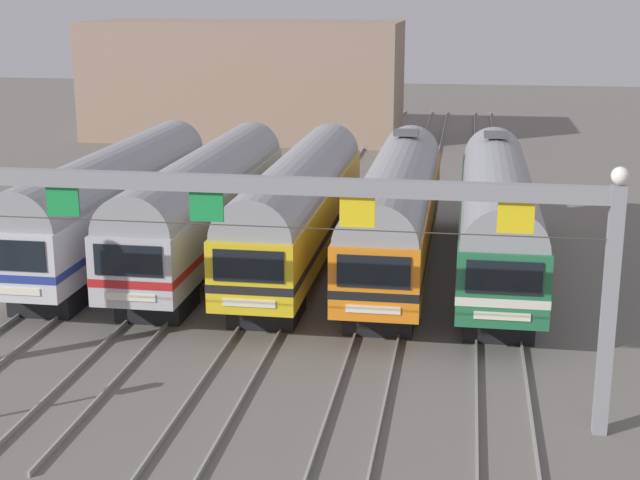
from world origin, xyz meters
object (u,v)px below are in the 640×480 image
object	(u,v)px
commuter_train_orange	(397,207)
commuter_train_green	(497,211)
commuter_train_silver	(114,197)
commuter_train_yellow	(299,204)
commuter_train_stainless	(205,201)
catenary_gantry	(207,221)

from	to	relation	value
commuter_train_orange	commuter_train_green	bearing A→B (deg)	0.00
commuter_train_silver	commuter_train_yellow	world-z (taller)	same
commuter_train_stainless	commuter_train_yellow	bearing A→B (deg)	0.00
commuter_train_yellow	commuter_train_stainless	bearing A→B (deg)	180.00
commuter_train_yellow	commuter_train_green	distance (m)	7.88
commuter_train_silver	commuter_train_orange	bearing A→B (deg)	0.02
catenary_gantry	commuter_train_yellow	bearing A→B (deg)	90.00
commuter_train_stainless	commuter_train_orange	bearing A→B (deg)	0.03
commuter_train_stainless	commuter_train_orange	world-z (taller)	commuter_train_orange
commuter_train_silver	catenary_gantry	world-z (taller)	catenary_gantry
commuter_train_yellow	catenary_gantry	xyz separation A→B (m)	(-0.00, -13.49, 2.54)
commuter_train_silver	commuter_train_orange	world-z (taller)	commuter_train_orange
commuter_train_silver	commuter_train_stainless	world-z (taller)	same
commuter_train_stainless	commuter_train_orange	distance (m)	7.88
commuter_train_stainless	catenary_gantry	world-z (taller)	catenary_gantry
commuter_train_green	catenary_gantry	bearing A→B (deg)	-120.27
commuter_train_silver	commuter_train_orange	size ratio (longest dim) A/B	1.00
commuter_train_yellow	commuter_train_silver	bearing A→B (deg)	180.00
commuter_train_stainless	commuter_train_yellow	size ratio (longest dim) A/B	1.00
commuter_train_silver	commuter_train_stainless	size ratio (longest dim) A/B	1.00
catenary_gantry	commuter_train_stainless	bearing A→B (deg)	106.28
commuter_train_orange	catenary_gantry	xyz separation A→B (m)	(-3.94, -13.50, 2.54)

